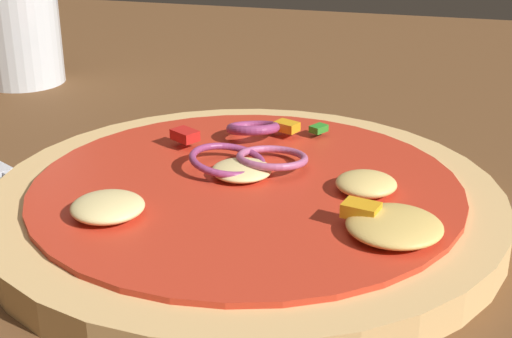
# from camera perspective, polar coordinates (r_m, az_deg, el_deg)

# --- Properties ---
(dining_table) EXTENTS (1.17, 1.09, 0.03)m
(dining_table) POSITION_cam_1_polar(r_m,az_deg,el_deg) (0.43, -3.79, -3.46)
(dining_table) COLOR brown
(dining_table) RESTS_ON ground
(pizza) EXTENTS (0.27, 0.27, 0.03)m
(pizza) POSITION_cam_1_polar(r_m,az_deg,el_deg) (0.39, -0.63, -2.45)
(pizza) COLOR tan
(pizza) RESTS_ON dining_table
(beer_glass) EXTENTS (0.07, 0.07, 0.14)m
(beer_glass) POSITION_cam_1_polar(r_m,az_deg,el_deg) (0.65, -17.75, 11.49)
(beer_glass) COLOR silver
(beer_glass) RESTS_ON dining_table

